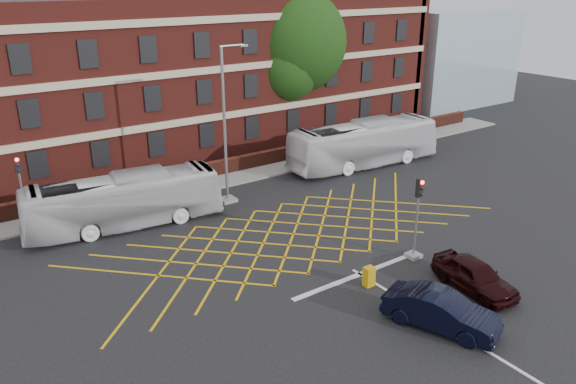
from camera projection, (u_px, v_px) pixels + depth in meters
ground at (315, 247)px, 29.68m from camera, size 120.00×120.00×0.00m
victorian_building at (147, 52)px, 43.72m from camera, size 51.00×12.17×20.40m
boundary_wall at (202, 172)px, 39.38m from camera, size 56.00×0.50×1.10m
far_pavement at (209, 182)px, 38.80m from camera, size 60.00×3.00×0.12m
glass_block at (442, 56)px, 62.13m from camera, size 14.00×10.00×10.00m
box_junction_hatching at (293, 234)px, 31.20m from camera, size 8.22×8.22×0.02m
stop_line at (360, 274)px, 27.02m from camera, size 8.00×0.30×0.02m
centre_line at (471, 341)px, 22.07m from camera, size 0.15×14.00×0.02m
bus_left at (124, 201)px, 31.68m from camera, size 11.25×4.05×3.06m
bus_right at (364, 144)px, 41.81m from camera, size 12.29×3.86×3.37m
car_navy at (441, 311)px, 22.71m from camera, size 3.20×4.94×1.54m
car_maroon at (475, 275)px, 25.46m from camera, size 2.20×4.46×1.46m
deciduous_tree at (293, 49)px, 46.96m from camera, size 8.85×8.85×12.69m
traffic_light_near at (416, 226)px, 28.01m from camera, size 0.70×0.70×4.27m
traffic_light_far at (24, 199)px, 31.31m from camera, size 0.70×0.70×4.27m
street_lamp at (226, 150)px, 34.54m from camera, size 2.25×1.00×9.68m
utility_cabinet at (369, 277)px, 25.87m from camera, size 0.48×0.40×0.96m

